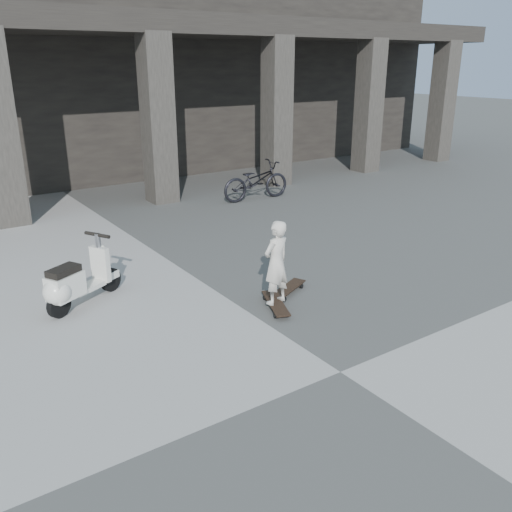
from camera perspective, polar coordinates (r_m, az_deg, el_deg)
ground at (r=6.42m, az=8.88°, el=-11.97°), size 90.00×90.00×0.00m
colonnade at (r=18.07m, az=-23.30°, el=17.33°), size 28.00×8.82×6.00m
longboard at (r=7.81m, az=2.08°, el=-5.03°), size 0.52×0.91×0.09m
skateboard_spare at (r=8.29m, az=3.38°, el=-3.49°), size 0.83×0.54×0.10m
child at (r=7.57m, az=2.14°, el=-0.71°), size 0.49×0.38×1.22m
scooter at (r=8.07m, az=-18.80°, el=-2.84°), size 1.29×0.81×0.99m
bicycle at (r=13.87m, az=-0.02°, el=7.92°), size 1.87×0.73×0.97m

